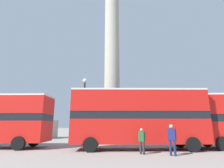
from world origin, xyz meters
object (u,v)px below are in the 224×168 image
Objects in this scene: equestrian_statue at (41,127)px; pedestrian_near_lamp at (172,138)px; bus_a at (138,116)px; pedestrian_by_plinth at (142,140)px; street_lamp at (84,106)px; monument_column at (112,59)px.

pedestrian_near_lamp is at bearing -18.91° from equestrian_statue.
bus_a is 16.93m from equestrian_statue.
pedestrian_near_lamp is (13.96, -14.23, -0.43)m from equestrian_statue.
pedestrian_by_plinth is at bearing -21.58° from equestrian_statue.
street_lamp is (-4.80, 3.28, 1.17)m from bus_a.
monument_column is 12.84m from pedestrian_by_plinth.
equestrian_statue reaches higher than pedestrian_near_lamp.
equestrian_statue is (-12.29, 11.60, -0.98)m from bus_a.
pedestrian_near_lamp is at bearing -42.39° from street_lamp.
street_lamp reaches higher than equestrian_statue.
street_lamp is 3.50× the size of pedestrian_near_lamp.
pedestrian_by_plinth is at bearing 17.18° from pedestrian_near_lamp.
pedestrian_near_lamp reaches higher than pedestrian_by_plinth.
monument_column is at bearing 52.39° from street_lamp.
street_lamp is at bearing -21.38° from equestrian_statue.
street_lamp is at bearing 173.44° from pedestrian_by_plinth.
bus_a is (2.10, -6.79, -7.49)m from monument_column.
pedestrian_by_plinth is (12.21, -13.67, -0.61)m from equestrian_statue.
bus_a is at bearing 129.66° from pedestrian_by_plinth.
monument_column is 10.32m from bus_a.
equestrian_statue is at bearing -10.46° from pedestrian_near_lamp.
pedestrian_by_plinth is (-0.08, -2.07, -1.59)m from bus_a.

